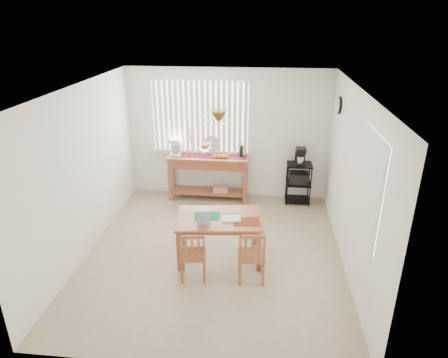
# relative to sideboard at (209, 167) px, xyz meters

# --- Properties ---
(ground) EXTENTS (4.00, 4.50, 0.01)m
(ground) POSITION_rel_sideboard_xyz_m (0.36, -2.00, -0.69)
(ground) COLOR tan
(room_shell) EXTENTS (4.20, 4.70, 2.70)m
(room_shell) POSITION_rel_sideboard_xyz_m (0.37, -1.99, 1.01)
(room_shell) COLOR white
(room_shell) RESTS_ON ground
(sideboard) EXTENTS (1.61, 0.45, 0.91)m
(sideboard) POSITION_rel_sideboard_xyz_m (0.00, 0.00, 0.00)
(sideboard) COLOR #9D5A35
(sideboard) RESTS_ON ground
(sideboard_items) EXTENTS (1.53, 0.38, 0.69)m
(sideboard_items) POSITION_rel_sideboard_xyz_m (-0.26, 0.01, 0.37)
(sideboard_items) COLOR maroon
(sideboard_items) RESTS_ON sideboard
(wire_cart) EXTENTS (0.48, 0.39, 0.82)m
(wire_cart) POSITION_rel_sideboard_xyz_m (1.79, -0.00, -0.19)
(wire_cart) COLOR black
(wire_cart) RESTS_ON ground
(cart_items) EXTENTS (0.19, 0.23, 0.34)m
(cart_items) POSITION_rel_sideboard_xyz_m (1.79, 0.01, 0.30)
(cart_items) COLOR black
(cart_items) RESTS_ON wire_cart
(dining_table) EXTENTS (1.36, 0.95, 0.69)m
(dining_table) POSITION_rel_sideboard_xyz_m (0.46, -2.09, -0.07)
(dining_table) COLOR #9D5A35
(dining_table) RESTS_ON ground
(table_items) EXTENTS (1.02, 0.44, 0.22)m
(table_items) POSITION_rel_sideboard_xyz_m (0.34, -2.21, 0.09)
(table_items) COLOR #147555
(table_items) RESTS_ON dining_table
(chair_left) EXTENTS (0.41, 0.41, 0.78)m
(chair_left) POSITION_rel_sideboard_xyz_m (0.15, -2.69, -0.30)
(chair_left) COLOR #9D5A35
(chair_left) RESTS_ON ground
(chair_right) EXTENTS (0.41, 0.41, 0.82)m
(chair_right) POSITION_rel_sideboard_xyz_m (0.97, -2.65, -0.28)
(chair_right) COLOR #9D5A35
(chair_right) RESTS_ON ground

